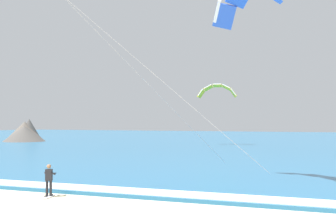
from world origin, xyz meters
TOP-DOWN VIEW (x-y plane):
  - sea at (0.00, 71.56)m, footprint 200.00×120.00m
  - surf_foam at (0.00, 12.56)m, footprint 200.00×1.72m
  - surfboard at (-0.89, 10.62)m, footprint 0.81×1.47m
  - kitesurfer at (-0.89, 10.64)m, footprint 0.62×0.61m
  - kite_distant at (-1.88, 53.89)m, footprint 6.10×1.78m
  - headland_left at (-37.79, 53.91)m, footprint 8.96×9.28m

SIDE VIEW (x-z plane):
  - surfboard at x=-0.89m, z-range -0.02..0.07m
  - sea at x=0.00m, z-range 0.00..0.20m
  - surf_foam at x=0.00m, z-range 0.20..0.24m
  - kitesurfer at x=-0.89m, z-range 0.10..1.79m
  - headland_left at x=-37.79m, z-range -0.35..3.92m
  - kite_distant at x=-1.88m, z-range 7.64..9.83m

